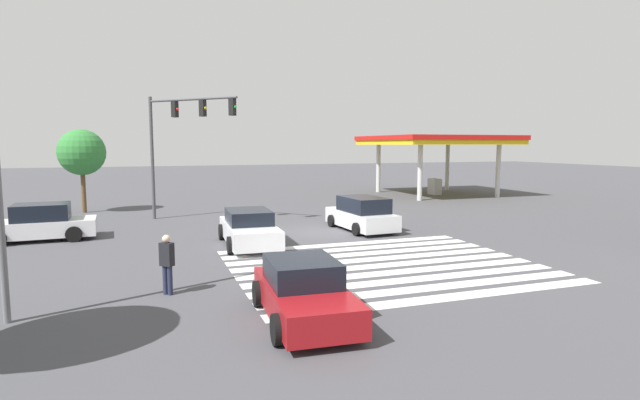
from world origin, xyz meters
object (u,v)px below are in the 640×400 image
object	(u,v)px
car_0	(249,228)
tree_corner_b	(82,153)
traffic_signal_mast	(179,129)
car_3	(362,214)
pedestrian	(167,261)
car_1	(40,224)
car_2	(304,292)

from	to	relation	value
car_0	tree_corner_b	world-z (taller)	tree_corner_b
traffic_signal_mast	tree_corner_b	distance (m)	7.73
traffic_signal_mast	car_3	world-z (taller)	traffic_signal_mast
pedestrian	tree_corner_b	distance (m)	19.61
traffic_signal_mast	car_3	bearing A→B (deg)	8.95
car_1	tree_corner_b	distance (m)	9.53
car_3	tree_corner_b	distance (m)	17.65
tree_corner_b	car_1	bearing A→B (deg)	-94.95
car_1	pedestrian	xyz separation A→B (m)	(4.81, -9.96, 0.20)
car_2	tree_corner_b	bearing A→B (deg)	-159.21
car_1	pedestrian	world-z (taller)	pedestrian
traffic_signal_mast	tree_corner_b	bearing A→B (deg)	179.09
car_3	car_1	bearing A→B (deg)	77.28
tree_corner_b	pedestrian	bearing A→B (deg)	-78.04
car_2	car_3	bearing A→B (deg)	152.99
car_0	car_3	world-z (taller)	car_3
car_1	car_3	distance (m)	14.24
car_2	car_3	size ratio (longest dim) A/B	0.94
car_1	tree_corner_b	bearing A→B (deg)	-97.98
car_2	tree_corner_b	world-z (taller)	tree_corner_b
car_1	pedestrian	bearing A→B (deg)	112.76
traffic_signal_mast	car_1	bearing A→B (deg)	-104.53
car_2	pedestrian	bearing A→B (deg)	-133.07
car_3	pedestrian	bearing A→B (deg)	126.16
traffic_signal_mast	pedestrian	xyz separation A→B (m)	(-1.27, -13.54, -3.98)
car_0	car_2	size ratio (longest dim) A/B	1.17
car_1	car_3	size ratio (longest dim) A/B	1.01
car_2	car_1	bearing A→B (deg)	-145.99
car_3	pedestrian	world-z (taller)	pedestrian
car_0	pedestrian	bearing A→B (deg)	-27.85
car_1	tree_corner_b	xyz separation A→B (m)	(0.78, 9.05, 2.89)
car_1	car_2	distance (m)	15.17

